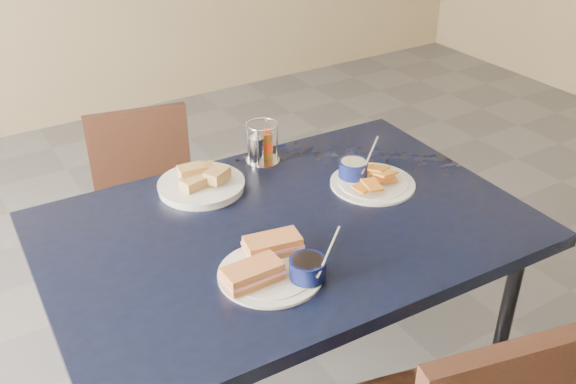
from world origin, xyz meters
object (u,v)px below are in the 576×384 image
chair_far (145,202)px  bread_basket (201,183)px  plantain_plate (366,177)px  sandwich_plate (274,265)px  condiment_caddy (261,146)px  dining_table (286,241)px

chair_far → bread_basket: size_ratio=3.10×
plantain_plate → chair_far: bearing=122.6°
plantain_plate → bread_basket: bearing=152.5°
chair_far → plantain_plate: bearing=-57.4°
sandwich_plate → condiment_caddy: 0.59m
chair_far → bread_basket: 0.59m
plantain_plate → dining_table: bearing=-169.0°
bread_basket → plantain_plate: bearing=-27.5°
plantain_plate → bread_basket: (-0.44, 0.23, 0.00)m
plantain_plate → condiment_caddy: size_ratio=1.89×
dining_table → sandwich_plate: 0.24m
bread_basket → sandwich_plate: bearing=-93.1°
bread_basket → dining_table: bearing=-68.1°
sandwich_plate → condiment_caddy: size_ratio=2.17×
dining_table → chair_far: bearing=100.2°
chair_far → sandwich_plate: (-0.00, -0.97, 0.32)m
bread_basket → condiment_caddy: 0.25m
plantain_plate → sandwich_plate: bearing=-153.0°
dining_table → chair_far: chair_far is taller
sandwich_plate → plantain_plate: 0.52m
dining_table → condiment_caddy: bearing=70.8°
condiment_caddy → dining_table: bearing=-109.2°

